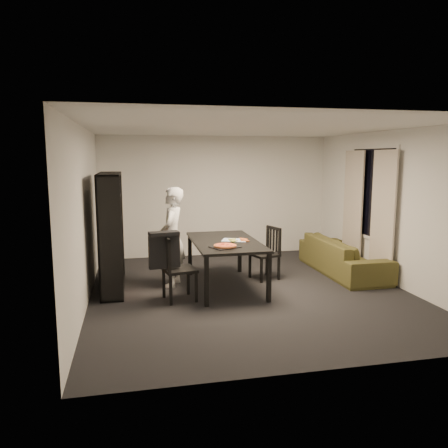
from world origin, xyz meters
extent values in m
cube|color=black|center=(0.00, 0.00, 0.00)|extent=(5.00, 5.50, 0.01)
cube|color=white|center=(0.00, 0.00, 2.60)|extent=(5.00, 5.50, 0.01)
cube|color=white|center=(0.00, 2.75, 1.30)|extent=(5.00, 0.01, 2.60)
cube|color=white|center=(0.00, -2.75, 1.30)|extent=(5.00, 0.01, 2.60)
cube|color=white|center=(-2.50, 0.00, 1.30)|extent=(0.01, 5.50, 2.60)
cube|color=white|center=(2.50, 0.00, 1.30)|extent=(0.01, 5.50, 2.60)
cube|color=black|center=(2.48, 0.60, 1.50)|extent=(0.02, 1.40, 1.60)
cube|color=white|center=(2.48, 0.60, 1.50)|extent=(0.03, 1.52, 1.72)
cube|color=beige|center=(2.40, 0.08, 1.15)|extent=(0.03, 0.70, 2.25)
cube|color=beige|center=(2.40, 1.12, 1.15)|extent=(0.03, 0.70, 2.25)
cube|color=black|center=(-2.16, 0.60, 0.95)|extent=(0.35, 1.50, 1.90)
cube|color=black|center=(-0.33, 0.29, 0.77)|extent=(1.05, 1.89, 0.04)
cube|color=black|center=(-0.80, -0.60, 0.37)|extent=(0.06, 0.06, 0.74)
cube|color=black|center=(0.14, -0.60, 0.37)|extent=(0.06, 0.06, 0.74)
cube|color=black|center=(-0.80, 1.18, 0.37)|extent=(0.06, 0.06, 0.74)
cube|color=black|center=(0.14, 1.18, 0.37)|extent=(0.06, 0.06, 0.74)
cube|color=black|center=(-1.15, -0.21, 0.47)|extent=(0.53, 0.53, 0.04)
cube|color=black|center=(-1.35, -0.25, 0.74)|extent=(0.13, 0.46, 0.49)
cube|color=black|center=(-1.35, -0.25, 0.96)|extent=(0.11, 0.44, 0.05)
cube|color=black|center=(-0.92, -0.37, 0.22)|extent=(0.04, 0.04, 0.45)
cube|color=black|center=(-0.99, 0.02, 0.22)|extent=(0.04, 0.04, 0.45)
cube|color=black|center=(-1.30, -0.44, 0.22)|extent=(0.04, 0.04, 0.45)
cube|color=black|center=(-1.37, -0.05, 0.22)|extent=(0.04, 0.04, 0.45)
cube|color=black|center=(0.46, 0.63, 0.44)|extent=(0.54, 0.54, 0.04)
cube|color=black|center=(0.64, 0.69, 0.69)|extent=(0.17, 0.42, 0.46)
cube|color=black|center=(0.64, 0.69, 0.90)|extent=(0.15, 0.40, 0.05)
cube|color=black|center=(0.23, 0.75, 0.21)|extent=(0.04, 0.04, 0.42)
cube|color=black|center=(0.33, 0.40, 0.21)|extent=(0.04, 0.04, 0.42)
cube|color=black|center=(0.58, 0.86, 0.21)|extent=(0.04, 0.04, 0.42)
cube|color=black|center=(0.69, 0.51, 0.21)|extent=(0.04, 0.04, 0.42)
cube|color=black|center=(-1.37, -0.25, 0.77)|extent=(0.47, 0.17, 0.49)
cube|color=black|center=(-1.37, -0.25, 1.04)|extent=(0.46, 0.27, 0.05)
imported|color=silver|center=(-1.17, 0.57, 0.83)|extent=(0.57, 0.70, 1.66)
cube|color=black|center=(-0.44, -0.23, 0.79)|extent=(0.49, 0.45, 0.01)
cylinder|color=#A3572F|center=(-0.44, -0.23, 0.81)|extent=(0.35, 0.35, 0.02)
cylinder|color=#CF7835|center=(-0.44, -0.23, 0.83)|extent=(0.31, 0.31, 0.01)
cube|color=silver|center=(-0.17, 0.29, 0.79)|extent=(0.48, 0.42, 0.01)
imported|color=#43431A|center=(2.02, 0.71, 0.32)|extent=(0.87, 2.21, 0.65)
camera|label=1|loc=(-1.83, -6.61, 2.16)|focal=35.00mm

